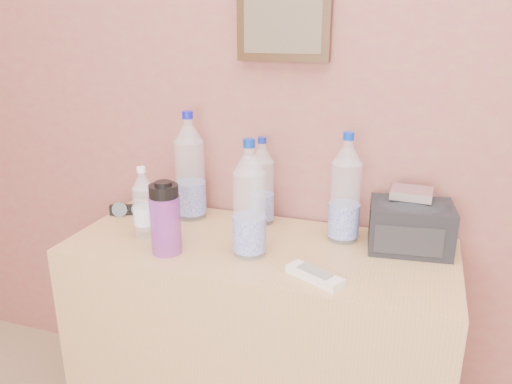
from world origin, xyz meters
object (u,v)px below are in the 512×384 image
(nalgene_bottle, at_px, (165,218))
(toiletry_bag, at_px, (411,224))
(sunglasses, at_px, (130,210))
(foil_packet, at_px, (412,193))
(pet_large_b, at_px, (262,186))
(ac_remote, at_px, (315,276))
(pet_small, at_px, (144,206))
(pet_large_a, at_px, (190,172))
(pet_large_c, at_px, (345,194))
(pet_large_d, at_px, (249,205))
(dresser, at_px, (258,346))

(nalgene_bottle, relative_size, toiletry_bag, 0.93)
(sunglasses, relative_size, foil_packet, 1.22)
(pet_large_b, relative_size, ac_remote, 1.81)
(pet_small, distance_m, sunglasses, 0.23)
(pet_large_a, relative_size, pet_large_b, 1.26)
(pet_large_c, relative_size, pet_small, 1.50)
(ac_remote, xyz_separation_m, toiletry_bag, (0.23, 0.28, 0.07))
(pet_large_d, distance_m, toiletry_bag, 0.49)
(pet_small, relative_size, nalgene_bottle, 1.04)
(pet_large_d, xyz_separation_m, toiletry_bag, (0.44, 0.19, -0.07))
(pet_large_a, relative_size, pet_small, 1.62)
(pet_large_d, xyz_separation_m, nalgene_bottle, (-0.24, -0.07, -0.05))
(dresser, relative_size, pet_large_b, 3.98)
(pet_large_a, distance_m, toiletry_bag, 0.74)
(pet_large_b, relative_size, sunglasses, 2.07)
(dresser, distance_m, sunglasses, 0.65)
(pet_small, bearing_deg, pet_large_a, 71.79)
(pet_large_c, height_order, foil_packet, pet_large_c)
(pet_large_b, bearing_deg, toiletry_bag, -6.83)
(pet_large_b, bearing_deg, dresser, -74.91)
(dresser, height_order, pet_large_c, pet_large_c)
(pet_large_d, relative_size, sunglasses, 2.42)
(nalgene_bottle, bearing_deg, pet_large_d, 15.39)
(sunglasses, xyz_separation_m, foil_packet, (0.95, 0.03, 0.16))
(dresser, height_order, sunglasses, sunglasses)
(pet_large_a, xyz_separation_m, sunglasses, (-0.22, -0.05, -0.15))
(dresser, bearing_deg, nalgene_bottle, -150.63)
(pet_small, height_order, nalgene_bottle, pet_small)
(pet_large_d, xyz_separation_m, pet_small, (-0.36, 0.02, -0.05))
(dresser, relative_size, pet_small, 5.13)
(pet_large_a, bearing_deg, ac_remote, -31.08)
(pet_large_b, relative_size, foil_packet, 2.53)
(pet_large_b, distance_m, pet_large_c, 0.29)
(pet_large_c, xyz_separation_m, pet_large_d, (-0.24, -0.20, 0.00))
(pet_large_a, height_order, ac_remote, pet_large_a)
(dresser, bearing_deg, ac_remote, -36.96)
(pet_large_a, xyz_separation_m, pet_large_b, (0.25, 0.03, -0.03))
(pet_large_c, bearing_deg, nalgene_bottle, -151.46)
(ac_remote, bearing_deg, nalgene_bottle, -155.68)
(toiletry_bag, bearing_deg, pet_large_b, 166.44)
(pet_large_d, bearing_deg, ac_remote, -22.34)
(toiletry_bag, bearing_deg, sunglasses, 174.90)
(pet_large_d, height_order, foil_packet, pet_large_d)
(nalgene_bottle, distance_m, sunglasses, 0.37)
(dresser, distance_m, pet_large_b, 0.54)
(pet_large_d, bearing_deg, toiletry_bag, 23.51)
(pet_large_a, height_order, foil_packet, pet_large_a)
(foil_packet, bearing_deg, pet_small, -167.11)
(sunglasses, bearing_deg, pet_large_b, -12.47)
(nalgene_bottle, bearing_deg, sunglasses, 139.69)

